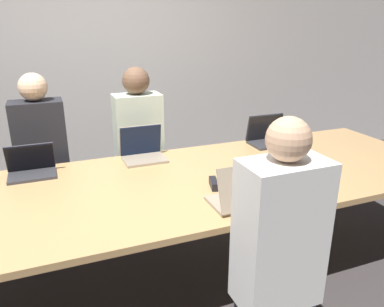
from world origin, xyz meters
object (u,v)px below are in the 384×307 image
at_px(laptop_far_center, 143,150).
at_px(stapler, 214,184).
at_px(person_near_midright, 278,261).
at_px(bottle_near_midright, 268,177).
at_px(laptop_near_midright, 240,195).
at_px(laptop_far_midleft, 31,166).
at_px(cup_far_right, 296,138).
at_px(bottle_far_right, 301,134).
at_px(cup_near_midright, 274,192).
at_px(person_far_center, 139,149).
at_px(person_far_midleft, 43,162).
at_px(laptop_far_right, 267,135).

relative_size(laptop_far_center, stapler, 2.12).
relative_size(person_near_midright, bottle_near_midright, 5.51).
height_order(laptop_near_midright, bottle_near_midright, laptop_near_midright).
bearing_deg(laptop_far_midleft, cup_far_right, -1.46).
xyz_separation_m(bottle_far_right, cup_near_midright, (-0.85, -0.86, -0.04)).
bearing_deg(person_far_center, person_near_midright, -82.94).
distance_m(bottle_near_midright, person_far_midleft, 1.84).
height_order(person_near_midright, stapler, person_near_midright).
bearing_deg(stapler, cup_far_right, 44.29).
relative_size(laptop_far_right, person_far_midleft, 0.24).
bearing_deg(person_far_center, person_far_midleft, 179.03).
bearing_deg(laptop_near_midright, laptop_far_center, -72.53).
xyz_separation_m(cup_far_right, stapler, (-1.09, -0.61, -0.02)).
xyz_separation_m(person_far_center, cup_near_midright, (0.50, -1.35, 0.09)).
bearing_deg(bottle_far_right, stapler, -153.01).
xyz_separation_m(cup_far_right, cup_near_midright, (-0.83, -0.90, 0.00)).
xyz_separation_m(laptop_far_right, bottle_far_right, (0.28, -0.12, 0.01)).
relative_size(cup_near_midright, stapler, 0.62).
distance_m(person_near_midright, person_far_midleft, 2.10).
bearing_deg(person_far_center, stapler, -77.27).
bearing_deg(laptop_far_right, bottle_near_midright, -122.07).
height_order(bottle_near_midright, laptop_far_midleft, bottle_near_midright).
bearing_deg(person_far_center, laptop_far_right, -19.00).
distance_m(cup_far_right, bottle_near_midright, 1.15).
distance_m(person_far_center, laptop_near_midright, 1.39).
relative_size(person_near_midright, stapler, 8.85).
bearing_deg(cup_near_midright, laptop_near_midright, -176.66).
height_order(cup_far_right, stapler, cup_far_right).
bearing_deg(laptop_far_center, cup_far_right, -3.93).
bearing_deg(laptop_near_midright, stapler, -85.67).
bearing_deg(person_far_midleft, laptop_far_midleft, -100.07).
distance_m(person_far_center, cup_near_midright, 1.44).
bearing_deg(person_far_center, cup_far_right, -18.67).
bearing_deg(stapler, person_far_center, 118.00).
relative_size(laptop_far_right, bottle_near_midright, 1.36).
bearing_deg(cup_far_right, laptop_far_midleft, 178.54).
bearing_deg(cup_near_midright, laptop_far_right, 59.80).
relative_size(person_far_center, stapler, 9.03).
relative_size(laptop_far_center, bottle_far_right, 1.62).
distance_m(cup_far_right, bottle_far_right, 0.06).
relative_size(laptop_near_midright, laptop_far_midleft, 0.98).
bearing_deg(laptop_far_right, cup_near_midright, -120.20).
distance_m(person_far_center, laptop_far_midleft, 0.96).
relative_size(person_near_midright, laptop_far_midleft, 4.29).
distance_m(laptop_far_midleft, stapler, 1.29).
xyz_separation_m(person_near_midright, bottle_near_midright, (0.29, 0.56, 0.17)).
bearing_deg(bottle_near_midright, person_far_midleft, 135.99).
bearing_deg(laptop_far_center, cup_near_midright, -60.58).
bearing_deg(laptop_far_midleft, laptop_near_midright, -40.56).
bearing_deg(person_near_midright, laptop_far_right, -120.30).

